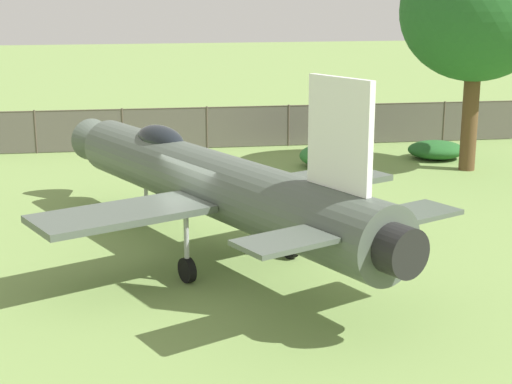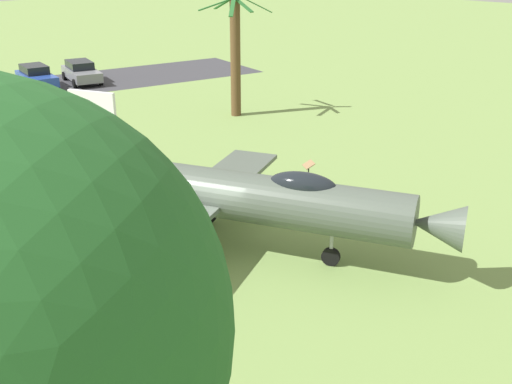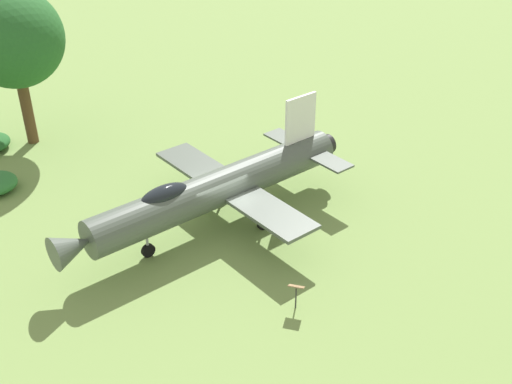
{
  "view_description": "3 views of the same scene",
  "coord_description": "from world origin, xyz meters",
  "views": [
    {
      "loc": [
        -18.63,
        2.96,
        6.44
      ],
      "look_at": [
        -0.2,
        -1.07,
        1.7
      ],
      "focal_mm": 53.73,
      "sensor_mm": 36.0,
      "label": 1
    },
    {
      "loc": [
        13.65,
        -12.8,
        9.59
      ],
      "look_at": [
        0.24,
        1.39,
        1.65
      ],
      "focal_mm": 42.81,
      "sensor_mm": 36.0,
      "label": 2
    },
    {
      "loc": [
        5.33,
        22.98,
        15.87
      ],
      "look_at": [
        -1.46,
        0.75,
        1.9
      ],
      "focal_mm": 43.72,
      "sensor_mm": 36.0,
      "label": 3
    }
  ],
  "objects": [
    {
      "name": "ground_plane",
      "position": [
        0.0,
        0.0,
        0.0
      ],
      "size": [
        200.0,
        200.0,
        0.0
      ],
      "primitive_type": "plane",
      "color": "#75934C"
    },
    {
      "name": "display_jet",
      "position": [
        0.35,
        0.14,
        1.97
      ],
      "size": [
        13.88,
        9.62,
        4.99
      ],
      "rotation": [
        0.0,
        0.0,
        0.39
      ],
      "color": "#4C564C",
      "rests_on": "ground_plane"
    },
    {
      "name": "shade_tree",
      "position": [
        8.15,
        -11.32,
        6.01
      ],
      "size": [
        5.33,
        5.79,
        8.67
      ],
      "color": "brown",
      "rests_on": "ground_plane"
    },
    {
      "name": "perimeter_fence",
      "position": [
        14.82,
        -0.27,
        0.99
      ],
      "size": [
        1.98,
        33.29,
        1.88
      ],
      "rotation": [
        0.0,
        0.0,
        7.8
      ],
      "color": "#4C4238",
      "rests_on": "ground_plane"
    },
    {
      "name": "shrub_near_fence",
      "position": [
        10.39,
        -11.08,
        0.37
      ],
      "size": [
        2.12,
        2.36,
        0.75
      ],
      "color": "#235B26",
      "rests_on": "ground_plane"
    },
    {
      "name": "shrub_by_tree",
      "position": [
        9.86,
        -6.11,
        0.44
      ],
      "size": [
        2.07,
        2.08,
        0.89
      ],
      "color": "#2D7033",
      "rests_on": "ground_plane"
    }
  ]
}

